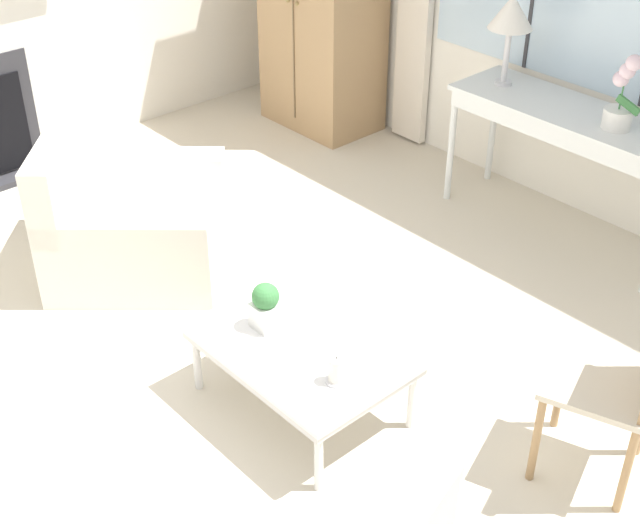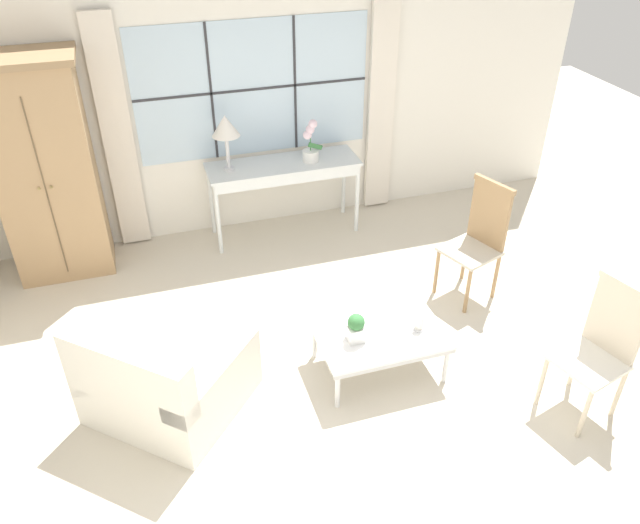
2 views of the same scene
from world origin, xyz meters
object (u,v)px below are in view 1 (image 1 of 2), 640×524
coffee_table (301,351)px  armchair_upholstered (131,224)px  table_lamp (511,14)px  potted_plant_small (266,305)px  side_chair_wooden (634,365)px  console_table (575,124)px  potted_orchid (622,99)px  pillar_candle (336,371)px

coffee_table → armchair_upholstered: bearing=176.8°
table_lamp → potted_plant_small: (0.50, -2.35, -0.76)m
table_lamp → side_chair_wooden: bearing=-39.3°
armchair_upholstered → coffee_table: bearing=-3.2°
console_table → side_chair_wooden: (1.40, -1.59, -0.11)m
console_table → potted_orchid: size_ratio=3.57×
console_table → potted_plant_small: bearing=-91.4°
armchair_upholstered → potted_orchid: bearing=51.0°
potted_orchid → armchair_upholstered: 2.90m
potted_plant_small → side_chair_wooden: bearing=27.3°
console_table → side_chair_wooden: side_chair_wooden is taller
coffee_table → pillar_candle: bearing=-10.6°
armchair_upholstered → potted_plant_small: bearing=-4.9°
armchair_upholstered → coffee_table: (1.64, -0.09, 0.08)m
table_lamp → coffee_table: (0.71, -2.32, -0.92)m
potted_plant_small → pillar_candle: 0.52m
table_lamp → pillar_candle: bearing=-66.9°
armchair_upholstered → coffee_table: 1.64m
console_table → armchair_upholstered: bearing=-123.8°
coffee_table → potted_plant_small: potted_plant_small is taller
pillar_candle → armchair_upholstered: bearing=175.6°
armchair_upholstered → coffee_table: size_ratio=1.39×
potted_orchid → coffee_table: (-0.13, -2.27, -0.65)m
armchair_upholstered → pillar_candle: (1.94, -0.15, 0.18)m
potted_plant_small → pillar_candle: size_ratio=1.69×
armchair_upholstered → table_lamp: bearing=67.4°
armchair_upholstered → pillar_candle: bearing=-4.4°
table_lamp → coffee_table: 2.60m
potted_plant_small → pillar_candle: (0.52, -0.03, -0.06)m
console_table → table_lamp: bearing=179.0°
table_lamp → potted_orchid: size_ratio=1.29×
table_lamp → pillar_candle: size_ratio=4.02×
table_lamp → potted_orchid: 0.89m
side_chair_wooden → potted_plant_small: bearing=-152.7°
potted_orchid → side_chair_wooden: (1.11, -1.56, -0.37)m
side_chair_wooden → pillar_candle: 1.23m
table_lamp → side_chair_wooden: (1.95, -1.60, -0.64)m
console_table → coffee_table: console_table is taller
table_lamp → pillar_candle: (1.02, -2.38, -0.82)m
console_table → side_chair_wooden: bearing=-48.7°
potted_orchid → armchair_upholstered: size_ratio=0.32×
potted_orchid → potted_plant_small: 2.38m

